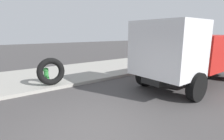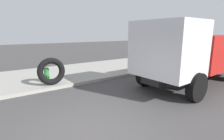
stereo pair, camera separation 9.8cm
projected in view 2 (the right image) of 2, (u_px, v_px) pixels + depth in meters
name	position (u px, v px, depth m)	size (l,w,h in m)	color
ground_plane	(89.00, 134.00, 4.47)	(80.00, 80.00, 0.00)	#423F3F
sidewalk_curb	(33.00, 78.00, 9.62)	(36.00, 5.00, 0.15)	#99968E
fire_hydrant	(47.00, 75.00, 8.44)	(0.25, 0.57, 0.76)	#2D8438
loose_tire	(51.00, 71.00, 8.05)	(1.26, 1.26, 0.27)	black
dump_truck_red	(196.00, 52.00, 8.47)	(7.07, 2.96, 3.00)	red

